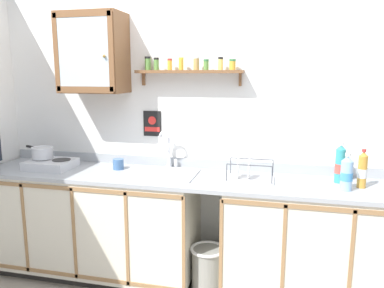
{
  "coord_description": "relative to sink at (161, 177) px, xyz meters",
  "views": [
    {
      "loc": [
        0.74,
        -2.25,
        1.69
      ],
      "look_at": [
        0.06,
        0.57,
        1.15
      ],
      "focal_mm": 35.05,
      "sensor_mm": 36.0,
      "label": 1
    }
  ],
  "objects": [
    {
      "name": "lower_cabinet_run",
      "position": [
        -0.6,
        -0.03,
        -0.44
      ],
      "size": [
        1.77,
        0.59,
        0.88
      ],
      "color": "black",
      "rests_on": "ground"
    },
    {
      "name": "backsplash",
      "position": [
        0.17,
        0.25,
        0.07
      ],
      "size": [
        3.29,
        0.02,
        0.08
      ],
      "primitive_type": "cube",
      "color": "#9EA3A8",
      "rests_on": "countertop"
    },
    {
      "name": "bottle_detergent_teal_0",
      "position": [
        1.34,
        0.07,
        0.16
      ],
      "size": [
        0.07,
        0.07,
        0.3
      ],
      "color": "teal",
      "rests_on": "countertop"
    },
    {
      "name": "mug",
      "position": [
        -0.38,
        0.05,
        0.07
      ],
      "size": [
        0.1,
        0.11,
        0.09
      ],
      "color": "#3F6699",
      "rests_on": "countertop"
    },
    {
      "name": "saucepan",
      "position": [
        -1.04,
        -0.03,
        0.15
      ],
      "size": [
        0.31,
        0.19,
        0.1
      ],
      "color": "silver",
      "rests_on": "hot_plate_stove"
    },
    {
      "name": "back_wall",
      "position": [
        0.17,
        0.28,
        0.36
      ],
      "size": [
        3.93,
        0.07,
        2.48
      ],
      "color": "white",
      "rests_on": "ground"
    },
    {
      "name": "lower_cabinet_run_right",
      "position": [
        1.18,
        -0.03,
        -0.44
      ],
      "size": [
        1.3,
        0.59,
        0.88
      ],
      "color": "black",
      "rests_on": "ground"
    },
    {
      "name": "bottle_water_blue_2",
      "position": [
        1.36,
        -0.12,
        0.14
      ],
      "size": [
        0.08,
        0.08,
        0.26
      ],
      "color": "#8CB7E0",
      "rests_on": "countertop"
    },
    {
      "name": "countertop",
      "position": [
        0.17,
        -0.04,
        0.01
      ],
      "size": [
        3.29,
        0.61,
        0.03
      ],
      "primitive_type": "cube",
      "color": "#9EA3A8",
      "rests_on": "lower_cabinet_run"
    },
    {
      "name": "bottle_juice_amber_1",
      "position": [
        1.48,
        -0.03,
        0.15
      ],
      "size": [
        0.06,
        0.06,
        0.27
      ],
      "color": "gold",
      "rests_on": "countertop"
    },
    {
      "name": "sink",
      "position": [
        0.0,
        0.0,
        0.0
      ],
      "size": [
        0.58,
        0.45,
        0.46
      ],
      "color": "silver",
      "rests_on": "countertop"
    },
    {
      "name": "warning_sign",
      "position": [
        -0.15,
        0.25,
        0.39
      ],
      "size": [
        0.16,
        0.01,
        0.21
      ],
      "color": "black"
    },
    {
      "name": "dish_rack",
      "position": [
        0.69,
        -0.02,
        0.06
      ],
      "size": [
        0.35,
        0.22,
        0.17
      ],
      "color": "#B2B2B7",
      "rests_on": "countertop"
    },
    {
      "name": "hot_plate_stove",
      "position": [
        -0.95,
        -0.05,
        0.06
      ],
      "size": [
        0.37,
        0.3,
        0.07
      ],
      "color": "silver",
      "rests_on": "countertop"
    },
    {
      "name": "spice_shelf",
      "position": [
        0.18,
        0.19,
        0.84
      ],
      "size": [
        0.86,
        0.14,
        0.23
      ],
      "color": "brown"
    },
    {
      "name": "trash_bin",
      "position": [
        0.41,
        -0.12,
        -0.69
      ],
      "size": [
        0.27,
        0.27,
        0.39
      ],
      "color": "gray",
      "rests_on": "ground"
    },
    {
      "name": "wall_cabinet",
      "position": [
        -0.59,
        0.1,
        0.97
      ],
      "size": [
        0.52,
        0.34,
        0.64
      ],
      "color": "brown"
    }
  ]
}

